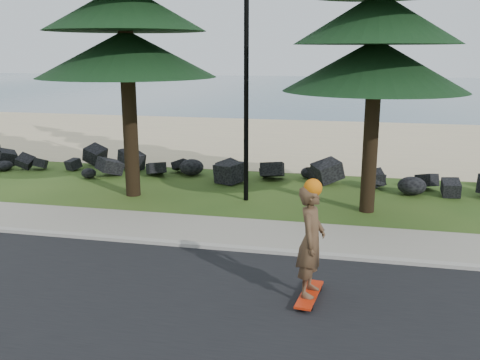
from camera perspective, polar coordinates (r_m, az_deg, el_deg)
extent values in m
plane|color=#274716|center=(12.95, -2.27, -5.92)|extent=(160.00, 160.00, 0.00)
cube|color=black|center=(9.04, -9.74, -15.18)|extent=(160.00, 7.00, 0.02)
cube|color=#ABA49A|center=(12.12, -3.35, -7.08)|extent=(160.00, 0.20, 0.10)
cube|color=gray|center=(13.12, -2.05, -5.46)|extent=(160.00, 2.00, 0.08)
cube|color=beige|center=(26.83, 5.59, 4.34)|extent=(160.00, 15.00, 0.01)
cube|color=#3A5D70|center=(63.02, 9.68, 9.59)|extent=(160.00, 58.00, 0.01)
cylinder|color=black|center=(15.32, 0.68, 12.41)|extent=(0.14, 0.14, 8.00)
cube|color=red|center=(9.81, 7.41, -11.99)|extent=(0.43, 1.22, 0.04)
imported|color=brown|center=(9.42, 7.60, -6.44)|extent=(0.55, 0.77, 1.98)
sphere|color=orange|center=(9.14, 7.79, -0.83)|extent=(0.32, 0.32, 0.32)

